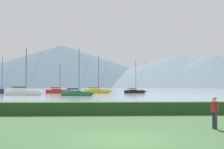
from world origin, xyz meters
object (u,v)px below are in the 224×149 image
Objects in this scene: sailboat_slip_1 at (134,91)px; sailboat_slip_8 at (77,93)px; sailboat_slip_3 at (24,92)px; sailboat_slip_6 at (58,91)px; sailboat_slip_4 at (97,91)px; person_seated_viewer at (215,110)px; sailboat_slip_7 at (0,91)px.

sailboat_slip_1 is 27.55m from sailboat_slip_8.
sailboat_slip_3 is 1.05× the size of sailboat_slip_8.
sailboat_slip_6 is 23.95m from sailboat_slip_8.
sailboat_slip_3 reaches higher than sailboat_slip_6.
sailboat_slip_1 is at bearing 35.77° from sailboat_slip_3.
sailboat_slip_1 is at bearing 0.32° from sailboat_slip_4.
sailboat_slip_6 is at bearing 85.26° from person_seated_viewer.
sailboat_slip_4 is 6.46× the size of person_seated_viewer.
sailboat_slip_7 is (-26.46, -2.27, -0.03)m from sailboat_slip_4.
sailboat_slip_1 is at bearing 17.48° from sailboat_slip_7.
sailboat_slip_8 is (-15.08, -23.05, 0.05)m from sailboat_slip_1.
person_seated_viewer is at bearing -66.34° from sailboat_slip_6.
sailboat_slip_8 is (12.17, -4.27, -0.12)m from sailboat_slip_3.
sailboat_slip_3 is 1.00× the size of sailboat_slip_4.
sailboat_slip_7 reaches higher than person_seated_viewer.
sailboat_slip_7 reaches higher than sailboat_slip_6.
sailboat_slip_6 is 0.83× the size of sailboat_slip_7.
sailboat_slip_7 is 30.53m from sailboat_slip_8.
sailboat_slip_8 reaches higher than person_seated_viewer.
sailboat_slip_3 is 1.06× the size of sailboat_slip_7.
sailboat_slip_4 is 26.55m from sailboat_slip_7.
sailboat_slip_3 reaches higher than person_seated_viewer.
sailboat_slip_1 is 37.29m from sailboat_slip_7.
sailboat_slip_3 is 19.49m from sailboat_slip_7.
sailboat_slip_3 is 6.43× the size of person_seated_viewer.
sailboat_slip_8 is at bearing -18.13° from sailboat_slip_3.
sailboat_slip_3 is at bearing -141.13° from sailboat_slip_1.
sailboat_slip_8 is at bearing -29.15° from sailboat_slip_7.
sailboat_slip_4 is 75.78m from person_seated_viewer.
sailboat_slip_7 is (-37.23, -2.04, 0.09)m from sailboat_slip_1.
sailboat_slip_4 is (-10.77, 0.23, 0.13)m from sailboat_slip_1.
person_seated_viewer is at bearing -51.99° from sailboat_slip_7.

